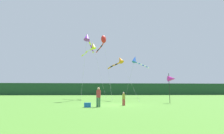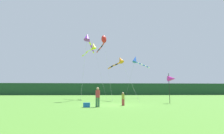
{
  "view_description": "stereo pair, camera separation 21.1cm",
  "coord_description": "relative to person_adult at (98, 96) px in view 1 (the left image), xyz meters",
  "views": [
    {
      "loc": [
        -1.59,
        -17.88,
        1.41
      ],
      "look_at": [
        0.0,
        6.0,
        4.77
      ],
      "focal_mm": 27.59,
      "sensor_mm": 36.0,
      "label": 1
    },
    {
      "loc": [
        -1.38,
        -17.89,
        1.41
      ],
      "look_at": [
        0.0,
        6.0,
        4.77
      ],
      "focal_mm": 27.59,
      "sensor_mm": 36.0,
      "label": 2
    }
  ],
  "objects": [
    {
      "name": "cooler_box",
      "position": [
        -0.95,
        -0.2,
        -0.77
      ],
      "size": [
        0.58,
        0.3,
        0.41
      ],
      "primitive_type": "cube",
      "color": "#1959B2",
      "rests_on": "ground"
    },
    {
      "name": "banner_flag_pole",
      "position": [
        8.75,
        4.63,
        1.89
      ],
      "size": [
        0.9,
        0.7,
        3.53
      ],
      "color": "black",
      "rests_on": "ground"
    },
    {
      "name": "kite_yellow",
      "position": [
        -1.5,
        16.62,
        8.85
      ],
      "size": [
        5.02,
        6.51,
        10.76
      ],
      "color": "#B2B2B2",
      "rests_on": "ground"
    },
    {
      "name": "kite_blue",
      "position": [
        7.31,
        18.46,
        6.7
      ],
      "size": [
        6.19,
        5.42,
        8.64
      ],
      "color": "#B2B2B2",
      "rests_on": "ground"
    },
    {
      "name": "ground_plane",
      "position": [
        1.76,
        2.25,
        -0.98
      ],
      "size": [
        120.0,
        120.0,
        0.0
      ],
      "primitive_type": "plane",
      "color": "#4C842D"
    },
    {
      "name": "kite_purple",
      "position": [
        -1.86,
        10.28,
        8.44
      ],
      "size": [
        1.41,
        7.78,
        10.26
      ],
      "color": "#B2B2B2",
      "rests_on": "ground"
    },
    {
      "name": "person_adult",
      "position": [
        0.0,
        0.0,
        0.0
      ],
      "size": [
        0.38,
        0.38,
        1.75
      ],
      "color": "#3F724C",
      "rests_on": "ground"
    },
    {
      "name": "distant_treeline",
      "position": [
        1.76,
        47.25,
        1.12
      ],
      "size": [
        108.0,
        2.7,
        4.18
      ],
      "primitive_type": "cube",
      "color": "#1E4228",
      "rests_on": "ground"
    },
    {
      "name": "kite_red",
      "position": [
        0.56,
        15.6,
        9.8
      ],
      "size": [
        2.81,
        8.74,
        11.81
      ],
      "color": "#B2B2B2",
      "rests_on": "ground"
    },
    {
      "name": "kite_orange",
      "position": [
        3.12,
        11.08,
        5.21
      ],
      "size": [
        3.97,
        6.44,
        6.97
      ],
      "color": "#B2B2B2",
      "rests_on": "ground"
    },
    {
      "name": "person_child",
      "position": [
        2.45,
        1.38,
        -0.25
      ],
      "size": [
        0.29,
        0.29,
        1.3
      ],
      "color": "#B23338",
      "rests_on": "ground"
    }
  ]
}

